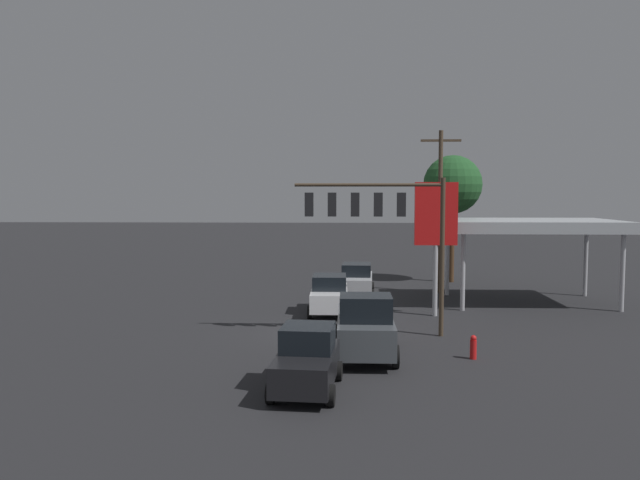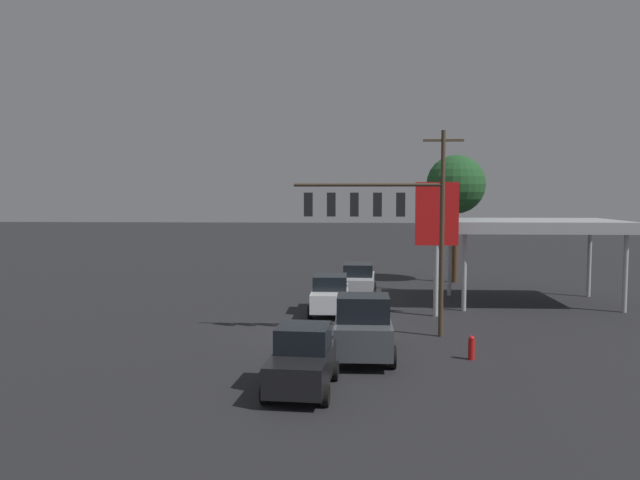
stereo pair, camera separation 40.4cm
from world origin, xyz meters
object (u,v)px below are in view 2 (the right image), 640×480
fire_hydrant (471,348)px  pickup_parked (363,327)px  utility_pole (442,208)px  street_tree (456,185)px  hatchback_crossing (302,360)px  traffic_signal_assembly (378,216)px  sedan_far (330,294)px  sedan_waiting (358,280)px  price_sign (437,221)px

fire_hydrant → pickup_parked: bearing=-3.7°
utility_pole → street_tree: (-1.51, -4.55, 1.40)m
hatchback_crossing → street_tree: bearing=165.0°
traffic_signal_assembly → utility_pole: size_ratio=0.68×
traffic_signal_assembly → sedan_far: (2.17, -4.83, -4.13)m
traffic_signal_assembly → sedan_far: 6.72m
pickup_parked → hatchback_crossing: pickup_parked is taller
sedan_waiting → utility_pole: bearing=110.5°
price_sign → fire_hydrant: 9.07m
sedan_far → street_tree: (-8.01, -11.31, 5.61)m
traffic_signal_assembly → sedan_waiting: size_ratio=1.49×
hatchback_crossing → fire_hydrant: bearing=128.1°
pickup_parked → sedan_waiting: size_ratio=1.16×
price_sign → street_tree: size_ratio=0.77×
utility_pole → price_sign: 7.39m
sedan_far → price_sign: bearing=84.4°
fire_hydrant → street_tree: bearing=-97.4°
street_tree → pickup_parked: bearing=71.6°
traffic_signal_assembly → pickup_parked: 5.28m
traffic_signal_assembly → street_tree: street_tree is taller
utility_pole → sedan_waiting: (5.04, 1.61, -4.21)m
hatchback_crossing → street_tree: (-8.41, -23.67, 5.62)m
price_sign → hatchback_crossing: size_ratio=1.67×
traffic_signal_assembly → sedan_far: traffic_signal_assembly is taller
pickup_parked → fire_hydrant: bearing=86.6°
traffic_signal_assembly → pickup_parked: (0.67, 3.42, -3.98)m
sedan_waiting → traffic_signal_assembly: bearing=6.8°
price_sign → sedan_far: 6.42m
utility_pole → hatchback_crossing: utility_pole is taller
utility_pole → fire_hydrant: 16.02m
traffic_signal_assembly → pickup_parked: size_ratio=1.28×
traffic_signal_assembly → hatchback_crossing: 8.97m
utility_pole → hatchback_crossing: size_ratio=2.49×
sedan_far → utility_pole: bearing=135.9°
price_sign → sedan_far: (5.20, -0.49, -3.74)m
fire_hydrant → utility_pole: bearing=-94.0°
utility_pole → traffic_signal_assembly: bearing=69.5°
fire_hydrant → price_sign: bearing=-88.3°
street_tree → fire_hydrant: (2.57, 19.81, -6.13)m
traffic_signal_assembly → sedan_far: bearing=-65.8°
fire_hydrant → hatchback_crossing: bearing=33.5°
hatchback_crossing → street_tree: 25.74m
utility_pole → hatchback_crossing: (6.90, 19.13, -4.22)m
street_tree → hatchback_crossing: bearing=70.4°
sedan_waiting → hatchback_crossing: bearing=-3.4°
price_sign → street_tree: bearing=-103.4°
utility_pole → street_tree: 4.99m
hatchback_crossing → fire_hydrant: (-5.84, -3.86, -0.51)m
pickup_parked → sedan_far: size_ratio=1.18×
sedan_waiting → street_tree: bearing=136.0°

